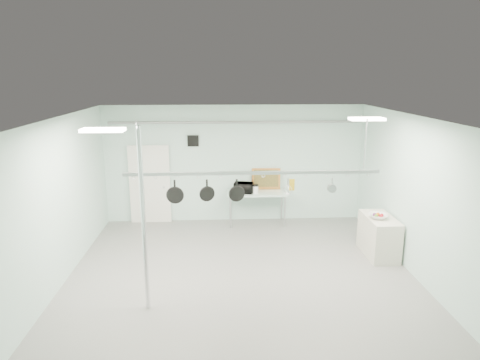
{
  "coord_description": "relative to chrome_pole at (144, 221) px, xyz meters",
  "views": [
    {
      "loc": [
        -0.45,
        -7.43,
        4.0
      ],
      "look_at": [
        0.0,
        1.0,
        1.89
      ],
      "focal_mm": 32.0,
      "sensor_mm": 36.0,
      "label": 1
    }
  ],
  "objects": [
    {
      "name": "skillet_left",
      "position": [
        0.45,
        0.9,
        0.27
      ],
      "size": [
        0.33,
        0.07,
        0.44
      ],
      "primitive_type": null,
      "rotation": [
        0.0,
        0.0,
        -0.03
      ],
      "color": "black",
      "rests_on": "pot_rack"
    },
    {
      "name": "floor",
      "position": [
        1.7,
        0.6,
        -1.6
      ],
      "size": [
        8.0,
        8.0,
        0.0
      ],
      "primitive_type": "plane",
      "color": "gray",
      "rests_on": "ground"
    },
    {
      "name": "painting_large",
      "position": [
        2.57,
        4.5,
        -0.41
      ],
      "size": [
        0.79,
        0.17,
        0.58
      ],
      "primitive_type": "cube",
      "rotation": [
        -0.14,
        0.0,
        -0.05
      ],
      "color": "orange",
      "rests_on": "prep_table"
    },
    {
      "name": "skillet_right",
      "position": [
        1.6,
        0.9,
        0.27
      ],
      "size": [
        0.31,
        0.12,
        0.43
      ],
      "primitive_type": null,
      "rotation": [
        0.0,
        0.0,
        0.2
      ],
      "color": "black",
      "rests_on": "pot_rack"
    },
    {
      "name": "saucepan",
      "position": [
        3.41,
        0.9,
        0.35
      ],
      "size": [
        0.18,
        0.12,
        0.28
      ],
      "primitive_type": null,
      "rotation": [
        0.0,
        0.0,
        -0.19
      ],
      "color": "silver",
      "rests_on": "pot_rack"
    },
    {
      "name": "grater",
      "position": [
        2.64,
        0.9,
        0.36
      ],
      "size": [
        0.1,
        0.05,
        0.24
      ],
      "primitive_type": null,
      "rotation": [
        0.0,
        0.0,
        0.3
      ],
      "color": "#BFC717",
      "rests_on": "pot_rack"
    },
    {
      "name": "right_wall",
      "position": [
        5.19,
        0.6,
        0.0
      ],
      "size": [
        0.02,
        8.0,
        3.2
      ],
      "primitive_type": "cube",
      "color": "silver",
      "rests_on": "floor"
    },
    {
      "name": "whisk",
      "position": [
        2.57,
        0.9,
        0.32
      ],
      "size": [
        0.21,
        0.21,
        0.32
      ],
      "primitive_type": null,
      "rotation": [
        0.0,
        0.0,
        -0.16
      ],
      "color": "#A8A9AD",
      "rests_on": "pot_rack"
    },
    {
      "name": "fruit_cluster",
      "position": [
        4.77,
        1.92,
        -0.61
      ],
      "size": [
        0.24,
        0.24,
        0.09
      ],
      "primitive_type": null,
      "color": "maroon",
      "rests_on": "fruit_bowl"
    },
    {
      "name": "conduit_pipe",
      "position": [
        1.7,
        4.5,
        1.15
      ],
      "size": [
        6.6,
        0.07,
        0.07
      ],
      "primitive_type": "cylinder",
      "rotation": [
        0.0,
        1.57,
        0.0
      ],
      "color": "gray",
      "rests_on": "back_wall"
    },
    {
      "name": "skillet_mid",
      "position": [
        1.04,
        0.9,
        0.28
      ],
      "size": [
        0.3,
        0.14,
        0.4
      ],
      "primitive_type": null,
      "rotation": [
        0.0,
        0.0,
        0.28
      ],
      "color": "black",
      "rests_on": "pot_rack"
    },
    {
      "name": "side_cabinet",
      "position": [
        4.85,
        2.0,
        -1.15
      ],
      "size": [
        0.6,
        1.2,
        0.9
      ],
      "primitive_type": "cube",
      "color": "beige",
      "rests_on": "floor"
    },
    {
      "name": "pot_rack",
      "position": [
        1.9,
        0.9,
        0.63
      ],
      "size": [
        4.8,
        0.06,
        1.0
      ],
      "color": "#B7B7BC",
      "rests_on": "ceiling"
    },
    {
      "name": "light_panel_left",
      "position": [
        -0.5,
        -0.2,
        1.56
      ],
      "size": [
        0.65,
        0.3,
        0.05
      ],
      "primitive_type": "cube",
      "color": "white",
      "rests_on": "ceiling"
    },
    {
      "name": "fruit_bowl",
      "position": [
        4.77,
        1.92,
        -0.65
      ],
      "size": [
        0.5,
        0.5,
        0.1
      ],
      "primitive_type": "imported",
      "rotation": [
        0.0,
        0.0,
        -0.27
      ],
      "color": "silver",
      "rests_on": "side_cabinet"
    },
    {
      "name": "microwave",
      "position": [
        1.93,
        4.16,
        -0.56
      ],
      "size": [
        0.55,
        0.43,
        0.27
      ],
      "primitive_type": "imported",
      "rotation": [
        0.0,
        0.0,
        2.92
      ],
      "color": "black",
      "rests_on": "prep_table"
    },
    {
      "name": "chrome_pole",
      "position": [
        0.0,
        0.0,
        0.0
      ],
      "size": [
        0.08,
        0.08,
        3.2
      ],
      "primitive_type": "cylinder",
      "color": "silver",
      "rests_on": "floor"
    },
    {
      "name": "coffee_canister",
      "position": [
        2.24,
        4.07,
        -0.59
      ],
      "size": [
        0.17,
        0.17,
        0.21
      ],
      "primitive_type": "cylinder",
      "rotation": [
        0.0,
        0.0,
        0.12
      ],
      "color": "white",
      "rests_on": "prep_table"
    },
    {
      "name": "door",
      "position": [
        -0.6,
        4.54,
        -0.55
      ],
      "size": [
        1.1,
        0.1,
        2.2
      ],
      "primitive_type": "cube",
      "color": "silver",
      "rests_on": "floor"
    },
    {
      "name": "light_panel_right",
      "position": [
        4.1,
        1.2,
        1.56
      ],
      "size": [
        0.65,
        0.3,
        0.05
      ],
      "primitive_type": "cube",
      "color": "white",
      "rests_on": "ceiling"
    },
    {
      "name": "wall_vent",
      "position": [
        0.6,
        4.57,
        0.65
      ],
      "size": [
        0.3,
        0.04,
        0.3
      ],
      "primitive_type": "cube",
      "color": "black",
      "rests_on": "back_wall"
    },
    {
      "name": "back_wall",
      "position": [
        1.7,
        4.59,
        0.0
      ],
      "size": [
        7.0,
        0.02,
        3.2
      ],
      "primitive_type": "cube",
      "color": "silver",
      "rests_on": "floor"
    },
    {
      "name": "painting_small",
      "position": [
        2.76,
        4.5,
        -0.57
      ],
      "size": [
        0.3,
        0.1,
        0.25
      ],
      "primitive_type": "cube",
      "rotation": [
        -0.17,
        0.0,
        0.06
      ],
      "color": "#382913",
      "rests_on": "prep_table"
    },
    {
      "name": "prep_table",
      "position": [
        2.3,
        4.2,
        -0.77
      ],
      "size": [
        1.6,
        0.7,
        0.91
      ],
      "color": "silver",
      "rests_on": "floor"
    },
    {
      "name": "ceiling",
      "position": [
        1.7,
        0.6,
        1.59
      ],
      "size": [
        7.0,
        8.0,
        0.02
      ],
      "primitive_type": "cube",
      "color": "silver",
      "rests_on": "back_wall"
    }
  ]
}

